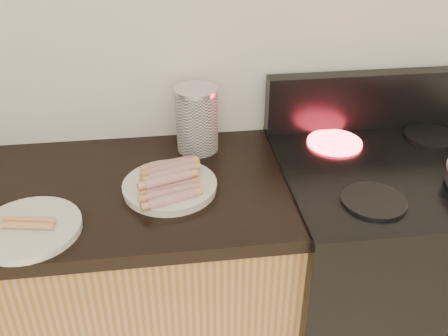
{
  "coord_description": "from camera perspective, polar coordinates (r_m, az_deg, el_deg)",
  "views": [
    {
      "loc": [
        0.05,
        0.45,
        1.7
      ],
      "look_at": [
        0.21,
        1.62,
        0.98
      ],
      "focal_mm": 40.0,
      "sensor_mm": 36.0,
      "label": 1
    }
  ],
  "objects": [
    {
      "name": "burner_far_right",
      "position": [
        1.84,
        22.58,
        3.37
      ],
      "size": [
        0.18,
        0.18,
        0.01
      ],
      "primitive_type": "cylinder",
      "color": "black",
      "rests_on": "stove"
    },
    {
      "name": "canister",
      "position": [
        1.61,
        -3.11,
        5.59
      ],
      "size": [
        0.14,
        0.14,
        0.21
      ],
      "rotation": [
        0.0,
        0.0,
        0.32
      ],
      "color": "silver",
      "rests_on": "counter_slab"
    },
    {
      "name": "burner_far_left",
      "position": [
        1.7,
        12.51,
        2.87
      ],
      "size": [
        0.18,
        0.18,
        0.01
      ],
      "primitive_type": "cylinder",
      "color": "#FF1E2D",
      "rests_on": "stove"
    },
    {
      "name": "stove",
      "position": [
        1.9,
        17.5,
        -11.69
      ],
      "size": [
        0.76,
        0.65,
        0.91
      ],
      "color": "black",
      "rests_on": "floor"
    },
    {
      "name": "burner_near_left",
      "position": [
        1.43,
        16.75,
        -3.6
      ],
      "size": [
        0.18,
        0.18,
        0.01
      ],
      "primitive_type": "cylinder",
      "color": "black",
      "rests_on": "stove"
    },
    {
      "name": "wall_back",
      "position": [
        1.61,
        -9.6,
        16.32
      ],
      "size": [
        4.0,
        0.04,
        2.6
      ],
      "primitive_type": "cube",
      "color": "silver",
      "rests_on": "ground"
    },
    {
      "name": "stove_panel",
      "position": [
        1.82,
        16.82,
        7.46
      ],
      "size": [
        0.76,
        0.06,
        0.2
      ],
      "primitive_type": "cube",
      "color": "black",
      "rests_on": "stove"
    },
    {
      "name": "side_plate",
      "position": [
        1.38,
        -21.39,
        -6.47
      ],
      "size": [
        0.34,
        0.34,
        0.02
      ],
      "primitive_type": "cylinder",
      "rotation": [
        0.0,
        0.0,
        0.38
      ],
      "color": "white",
      "rests_on": "counter_slab"
    },
    {
      "name": "plain_sausages",
      "position": [
        1.37,
        -21.54,
        -5.84
      ],
      "size": [
        0.12,
        0.06,
        0.02
      ],
      "rotation": [
        0.0,
        0.0,
        -0.18
      ],
      "color": "#C46230",
      "rests_on": "side_plate"
    },
    {
      "name": "hotdog_pile",
      "position": [
        1.43,
        -6.26,
        -1.2
      ],
      "size": [
        0.14,
        0.25,
        0.05
      ],
      "rotation": [
        0.0,
        0.0,
        0.29
      ],
      "color": "maroon",
      "rests_on": "main_plate"
    },
    {
      "name": "main_plate",
      "position": [
        1.45,
        -6.19,
        -2.22
      ],
      "size": [
        0.35,
        0.35,
        0.02
      ],
      "primitive_type": "cylinder",
      "rotation": [
        0.0,
        0.0,
        -0.38
      ],
      "color": "silver",
      "rests_on": "counter_slab"
    }
  ]
}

